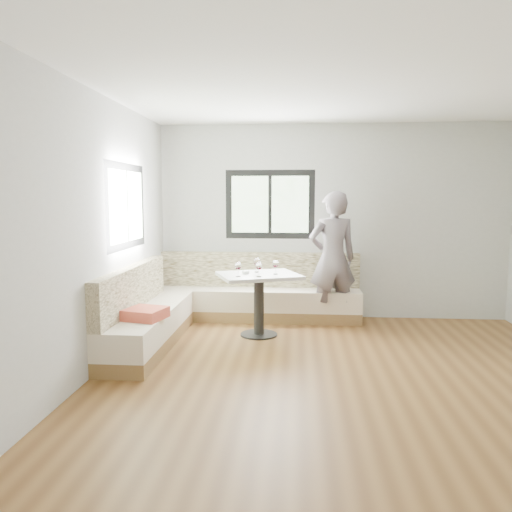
% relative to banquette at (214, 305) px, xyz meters
% --- Properties ---
extents(room, '(5.01, 5.01, 2.81)m').
position_rel_banquette_xyz_m(room, '(1.51, -1.55, 1.08)').
color(room, brown).
rests_on(room, ground).
extents(banquette, '(2.90, 2.80, 0.95)m').
position_rel_banquette_xyz_m(banquette, '(0.00, 0.00, 0.00)').
color(banquette, olive).
rests_on(banquette, ground).
extents(table, '(1.18, 1.06, 0.79)m').
position_rel_banquette_xyz_m(table, '(0.61, -0.23, 0.26)').
color(table, black).
rests_on(table, ground).
extents(person, '(0.76, 0.60, 1.84)m').
position_rel_banquette_xyz_m(person, '(1.58, 0.45, 0.59)').
color(person, slate).
rests_on(person, ground).
extents(olive_ramekin, '(0.09, 0.09, 0.04)m').
position_rel_banquette_xyz_m(olive_ramekin, '(0.44, -0.23, 0.48)').
color(olive_ramekin, white).
rests_on(olive_ramekin, table).
extents(wine_glass_a, '(0.08, 0.08, 0.18)m').
position_rel_banquette_xyz_m(wine_glass_a, '(0.38, -0.47, 0.59)').
color(wine_glass_a, white).
rests_on(wine_glass_a, table).
extents(wine_glass_b, '(0.08, 0.08, 0.18)m').
position_rel_banquette_xyz_m(wine_glass_b, '(0.63, -0.46, 0.59)').
color(wine_glass_b, white).
rests_on(wine_glass_b, table).
extents(wine_glass_c, '(0.08, 0.08, 0.18)m').
position_rel_banquette_xyz_m(wine_glass_c, '(0.82, -0.25, 0.59)').
color(wine_glass_c, white).
rests_on(wine_glass_c, table).
extents(wine_glass_d, '(0.08, 0.08, 0.18)m').
position_rel_banquette_xyz_m(wine_glass_d, '(0.58, -0.09, 0.59)').
color(wine_glass_d, white).
rests_on(wine_glass_d, table).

